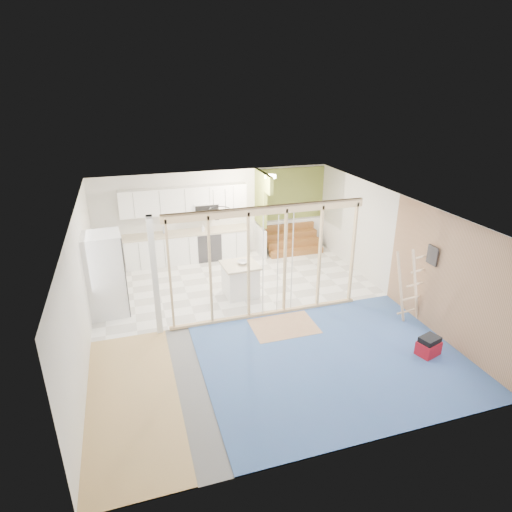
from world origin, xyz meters
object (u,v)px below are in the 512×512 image
object	(u,v)px
fridge	(106,275)
island	(240,280)
toolbox	(429,346)
ladder	(410,286)

from	to	relation	value
fridge	island	world-z (taller)	fridge
fridge	toolbox	distance (m)	6.97
island	ladder	xyz separation A→B (m)	(3.19, -2.31, 0.45)
fridge	toolbox	size ratio (longest dim) A/B	3.87
fridge	toolbox	bearing A→B (deg)	-34.75
island	toolbox	xyz separation A→B (m)	(2.83, -3.54, -0.22)
toolbox	ladder	world-z (taller)	ladder
island	toolbox	bearing A→B (deg)	-54.32
ladder	island	bearing A→B (deg)	153.52
toolbox	ladder	distance (m)	1.46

